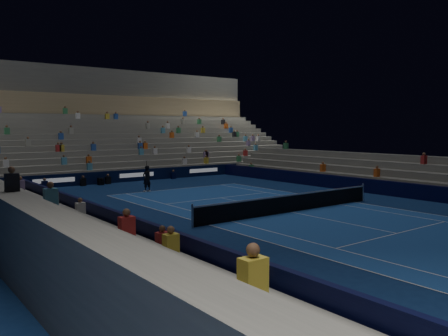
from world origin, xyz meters
name	(u,v)px	position (x,y,z in m)	size (l,w,h in m)	color
ground	(291,212)	(0.00, 0.00, 0.00)	(90.00, 90.00, 0.00)	navy
court_surface	(291,212)	(0.00, 0.00, 0.01)	(10.97, 23.77, 0.01)	#1C4A9B
sponsor_barrier_far	(136,175)	(0.00, 18.50, 0.50)	(44.00, 0.25, 1.00)	black
sponsor_barrier_east	(393,189)	(9.70, 0.00, 0.50)	(0.25, 37.00, 1.00)	black
sponsor_barrier_west	(126,226)	(-9.70, 0.00, 0.50)	(0.25, 37.00, 1.00)	black
grandstand_main	(94,140)	(0.00, 27.90, 3.38)	(44.00, 15.20, 11.20)	slate
grandstand_east	(421,179)	(13.17, 0.00, 0.92)	(5.00, 37.00, 2.50)	slate
grandstand_west	(39,227)	(-13.17, 0.00, 0.92)	(5.00, 37.00, 2.50)	slate
tennis_net	(291,203)	(0.00, 0.00, 0.50)	(12.90, 0.10, 1.10)	#B2B2B7
tennis_player	(147,179)	(-2.41, 11.98, 0.95)	(0.69, 0.45, 1.89)	black
broadcast_camera	(101,181)	(-3.51, 17.74, 0.29)	(0.44, 0.87, 0.56)	black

